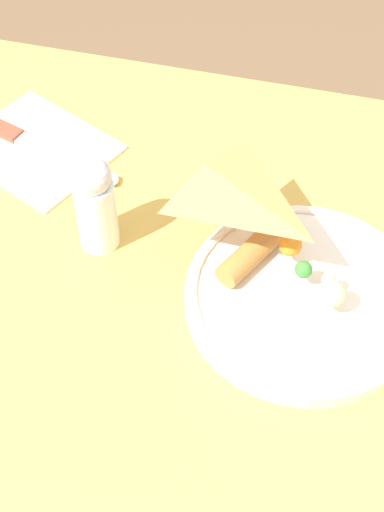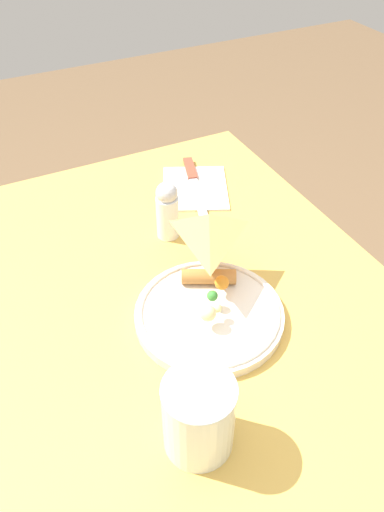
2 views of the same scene
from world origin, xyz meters
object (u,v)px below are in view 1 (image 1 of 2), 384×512
plate_pizza (303,293)px  butter_knife (28,142)px  salt_shaker (95,203)px  dining_table (302,435)px  napkin_folded (37,149)px

plate_pizza → butter_knife: 0.35m
plate_pizza → salt_shaker: bearing=172.8°
dining_table → salt_shaker: 0.30m
plate_pizza → napkin_folded: plate_pizza is taller
napkin_folded → salt_shaker: bearing=-44.6°
dining_table → napkin_folded: 0.42m
dining_table → plate_pizza: bearing=108.9°
dining_table → napkin_folded: bearing=148.4°
butter_knife → salt_shaker: size_ratio=1.92×
plate_pizza → salt_shaker: 0.21m
salt_shaker → dining_table: bearing=-23.7°
plate_pizza → butter_knife: bearing=157.2°
dining_table → butter_knife: (-0.35, 0.21, 0.12)m
dining_table → plate_pizza: 0.15m
plate_pizza → napkin_folded: (-0.32, 0.13, -0.01)m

